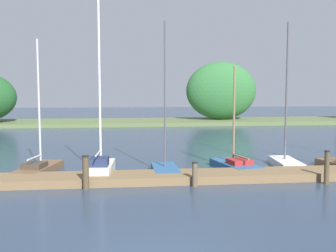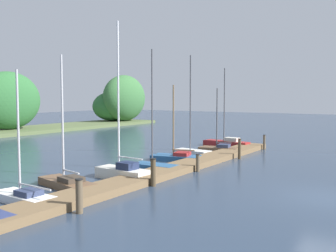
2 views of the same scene
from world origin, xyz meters
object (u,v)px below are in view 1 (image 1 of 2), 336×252
at_px(sailboat_4, 100,166).
at_px(mooring_piling_3, 195,174).
at_px(sailboat_5, 165,168).
at_px(mooring_piling_2, 86,172).
at_px(sailboat_7, 285,160).
at_px(sailboat_6, 235,164).
at_px(mooring_piling_4, 327,167).
at_px(sailboat_3, 39,167).

distance_m(sailboat_4, mooring_piling_3, 4.62).
height_order(sailboat_5, mooring_piling_2, sailboat_5).
distance_m(sailboat_4, sailboat_7, 9.34).
bearing_deg(sailboat_6, mooring_piling_4, -150.75).
bearing_deg(sailboat_6, mooring_piling_3, 128.22).
bearing_deg(mooring_piling_3, mooring_piling_4, -2.18).
distance_m(sailboat_3, sailboat_5, 5.98).
height_order(mooring_piling_2, mooring_piling_4, mooring_piling_4).
relative_size(sailboat_7, mooring_piling_4, 5.14).
height_order(mooring_piling_2, mooring_piling_3, mooring_piling_2).
bearing_deg(sailboat_7, sailboat_3, 96.22).
distance_m(sailboat_3, mooring_piling_3, 7.66).
bearing_deg(mooring_piling_4, sailboat_4, 164.49).
bearing_deg(mooring_piling_3, sailboat_6, 50.58).
bearing_deg(mooring_piling_3, sailboat_4, 148.40).
xyz_separation_m(sailboat_7, mooring_piling_4, (0.22, -3.73, 0.35)).
relative_size(sailboat_3, sailboat_5, 0.89).
height_order(sailboat_4, mooring_piling_4, sailboat_4).
bearing_deg(sailboat_7, mooring_piling_3, 129.10).
height_order(sailboat_7, mooring_piling_3, sailboat_7).
distance_m(sailboat_3, mooring_piling_4, 12.93).
height_order(sailboat_4, mooring_piling_2, sailboat_4).
bearing_deg(mooring_piling_2, sailboat_4, 79.70).
distance_m(sailboat_6, sailboat_7, 2.79).
bearing_deg(sailboat_4, sailboat_7, -79.46).
height_order(sailboat_3, mooring_piling_4, sailboat_3).
distance_m(mooring_piling_2, mooring_piling_4, 9.92).
xyz_separation_m(sailboat_3, mooring_piling_3, (6.86, -3.41, 0.20)).
relative_size(sailboat_4, sailboat_5, 1.16).
bearing_deg(sailboat_5, mooring_piling_3, -159.52).
height_order(sailboat_5, mooring_piling_4, sailboat_5).
bearing_deg(sailboat_3, mooring_piling_4, -94.12).
height_order(sailboat_6, mooring_piling_2, sailboat_6).
distance_m(mooring_piling_2, mooring_piling_3, 4.37).
height_order(sailboat_5, sailboat_7, sailboat_7).
height_order(sailboat_5, sailboat_6, sailboat_5).
bearing_deg(mooring_piling_3, sailboat_5, 111.30).
distance_m(sailboat_5, mooring_piling_2, 4.20).
xyz_separation_m(sailboat_6, mooring_piling_3, (-2.58, -3.14, 0.23)).
distance_m(sailboat_5, mooring_piling_4, 7.05).
height_order(sailboat_3, sailboat_7, sailboat_7).
xyz_separation_m(sailboat_6, sailboat_7, (2.76, 0.38, 0.08)).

